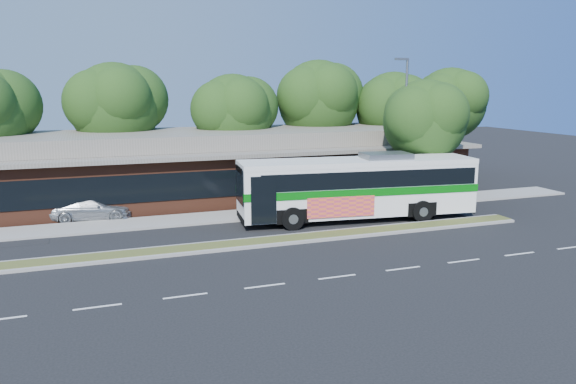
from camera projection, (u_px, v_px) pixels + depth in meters
name	position (u px, v px, depth m)	size (l,w,h in m)	color
ground	(293.00, 244.00, 26.80)	(120.00, 120.00, 0.00)	black
median_strip	(289.00, 239.00, 27.34)	(26.00, 1.10, 0.15)	#444C20
sidewalk	(255.00, 214.00, 32.70)	(44.00, 2.60, 0.12)	gray
plaza_building	(227.00, 164.00, 38.39)	(33.20, 11.20, 4.45)	#5C2D1D
lamp_post	(404.00, 127.00, 34.61)	(0.93, 0.18, 9.07)	slate
tree_bg_b	(121.00, 105.00, 38.36)	(6.69, 6.00, 9.00)	black
tree_bg_c	(238.00, 111.00, 40.19)	(6.24, 5.60, 8.26)	black
tree_bg_d	(323.00, 99.00, 43.33)	(6.91, 6.20, 9.37)	black
tree_bg_e	(397.00, 107.00, 44.52)	(6.47, 5.80, 8.50)	black
tree_bg_f	(453.00, 102.00, 47.39)	(6.69, 6.00, 8.92)	black
transit_bus	(359.00, 183.00, 31.28)	(13.52, 4.34, 3.73)	white
sedan	(91.00, 208.00, 31.51)	(1.81, 4.44, 1.29)	#B7BBBE
sidewalk_tree	(429.00, 119.00, 35.24)	(5.77, 5.18, 7.83)	black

